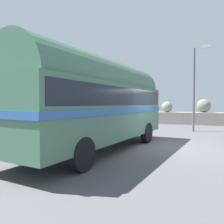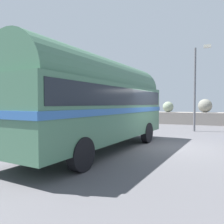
{
  "view_description": "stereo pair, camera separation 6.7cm",
  "coord_description": "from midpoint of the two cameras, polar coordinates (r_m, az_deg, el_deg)",
  "views": [
    {
      "loc": [
        1.33,
        -9.82,
        1.88
      ],
      "look_at": [
        -1.87,
        -1.57,
        1.56
      ],
      "focal_mm": 35.66,
      "sensor_mm": 36.0,
      "label": 1
    },
    {
      "loc": [
        1.39,
        -9.79,
        1.88
      ],
      "look_at": [
        -1.87,
        -1.57,
        1.56
      ],
      "focal_mm": 35.66,
      "sensor_mm": 36.0,
      "label": 2
    }
  ],
  "objects": [
    {
      "name": "vintage_coach",
      "position": [
        8.87,
        -3.33,
        3.19
      ],
      "size": [
        3.51,
        8.82,
        3.7
      ],
      "rotation": [
        0.0,
        0.0,
        -0.13
      ],
      "color": "black",
      "rests_on": "ground"
    },
    {
      "name": "breakwater",
      "position": [
        21.69,
        17.97,
        -1.16
      ],
      "size": [
        31.36,
        1.88,
        2.32
      ],
      "color": "gray",
      "rests_on": "ground"
    },
    {
      "name": "ground",
      "position": [
        10.07,
        13.67,
        -8.66
      ],
      "size": [
        32.0,
        26.0,
        0.02
      ],
      "color": "#504F53"
    },
    {
      "name": "lamp_post",
      "position": [
        15.98,
        20.96,
        6.75
      ],
      "size": [
        1.01,
        0.77,
        5.63
      ],
      "color": "#5B5B60",
      "rests_on": "ground"
    }
  ]
}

